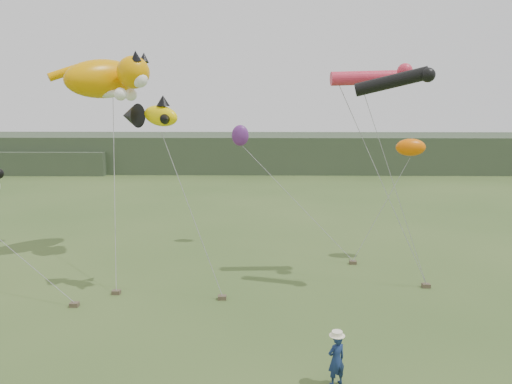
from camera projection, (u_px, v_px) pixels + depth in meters
ground at (277, 358)px, 14.91m from camera, size 120.00×120.00×0.00m
headland at (242, 153)px, 58.65m from camera, size 90.00×13.00×4.00m
festival_attendant at (336, 360)px, 13.37m from camera, size 0.63×0.55×1.44m
sandbag_anchors at (246, 287)px, 20.46m from camera, size 14.15×5.54×0.16m
cat_kite at (110, 78)px, 24.29m from camera, size 5.50×4.41×2.34m
fish_kite at (150, 115)px, 19.51m from camera, size 2.65×1.73×1.29m
tube_kites at (384, 78)px, 20.17m from camera, size 3.73×2.69×1.36m
misc_kites at (340, 142)px, 24.69m from camera, size 9.40×3.31×1.36m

